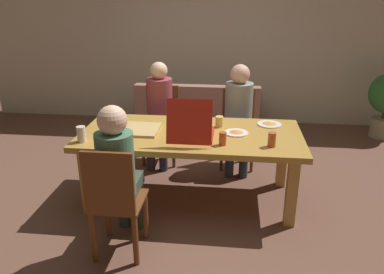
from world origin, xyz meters
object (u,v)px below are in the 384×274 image
object	(u,v)px
couch	(199,114)
person_1	(119,167)
person_0	(159,106)
drinking_glass_3	(81,134)
pizza_box_1	(139,129)
drinking_glass_0	(219,122)
plate_2	(110,120)
person_2	(239,110)
plate_1	(269,124)
dining_table	(191,141)
chair_1	(115,202)
chair_0	(162,119)
pizza_box_0	(192,132)
plate_0	(236,132)
chair_2	(238,122)
drinking_glass_1	(223,139)

from	to	relation	value
couch	person_1	bearing A→B (deg)	-97.43
person_0	drinking_glass_3	bearing A→B (deg)	-112.34
pizza_box_1	drinking_glass_0	bearing A→B (deg)	14.10
plate_2	person_2	bearing A→B (deg)	22.34
plate_1	couch	world-z (taller)	couch
dining_table	chair_1	size ratio (longest dim) A/B	2.23
person_1	plate_1	distance (m)	1.69
person_0	plate_1	xyz separation A→B (m)	(1.25, -0.52, 0.01)
chair_0	person_1	bearing A→B (deg)	-90.00
dining_table	couch	size ratio (longest dim) A/B	1.22
pizza_box_0	pizza_box_1	size ratio (longest dim) A/B	1.25
person_2	pizza_box_0	size ratio (longest dim) A/B	2.51
person_1	person_2	world-z (taller)	same
drinking_glass_0	plate_0	bearing A→B (deg)	-45.01
drinking_glass_3	person_0	bearing A→B (deg)	67.66
plate_2	pizza_box_1	bearing A→B (deg)	-32.96
person_0	chair_1	bearing A→B (deg)	-90.00
chair_2	chair_0	bearing A→B (deg)	178.67
chair_0	person_1	size ratio (longest dim) A/B	0.75
chair_0	plate_0	xyz separation A→B (m)	(0.91, -0.94, 0.22)
chair_0	pizza_box_0	world-z (taller)	pizza_box_0
pizza_box_0	pizza_box_1	world-z (taller)	pizza_box_0
chair_0	plate_1	world-z (taller)	chair_0
plate_1	person_2	bearing A→B (deg)	122.82
chair_1	plate_1	world-z (taller)	chair_1
dining_table	chair_0	world-z (taller)	chair_0
dining_table	drinking_glass_3	distance (m)	1.03
person_1	chair_2	distance (m)	2.01
person_0	plate_2	bearing A→B (deg)	-125.25
person_1	plate_2	xyz separation A→B (m)	(-0.41, 1.07, 0.01)
person_1	plate_2	distance (m)	1.15
person_2	couch	bearing A→B (deg)	115.30
drinking_glass_1	chair_2	bearing A→B (deg)	83.24
dining_table	plate_2	size ratio (longest dim) A/B	9.71
chair_2	drinking_glass_3	size ratio (longest dim) A/B	6.29
plate_2	drinking_glass_3	size ratio (longest dim) A/B	1.50
dining_table	chair_2	distance (m)	1.06
person_0	drinking_glass_3	world-z (taller)	person_0
dining_table	chair_1	xyz separation A→B (m)	(-0.47, -0.98, -0.13)
pizza_box_0	couch	size ratio (longest dim) A/B	0.28
person_1	chair_0	bearing A→B (deg)	90.00
person_0	couch	size ratio (longest dim) A/B	0.71
person_1	plate_0	bearing A→B (deg)	43.07
person_2	plate_0	bearing A→B (deg)	-91.85
plate_1	plate_2	xyz separation A→B (m)	(-1.66, -0.07, -0.00)
chair_0	pizza_box_1	distance (m)	0.99
chair_1	chair_2	bearing A→B (deg)	64.04
drinking_glass_3	couch	bearing A→B (deg)	70.04
chair_2	pizza_box_0	size ratio (longest dim) A/B	1.87
pizza_box_1	plate_0	distance (m)	0.95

